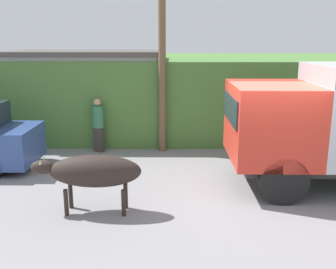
{
  "coord_description": "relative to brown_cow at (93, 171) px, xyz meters",
  "views": [
    {
      "loc": [
        -2.03,
        -8.43,
        3.54
      ],
      "look_at": [
        -2.13,
        -0.12,
        1.47
      ],
      "focal_mm": 42.0,
      "sensor_mm": 36.0,
      "label": 1
    }
  ],
  "objects": [
    {
      "name": "utility_pole",
      "position": [
        1.3,
        4.57,
        2.3
      ],
      "size": [
        0.9,
        0.23,
        6.14
      ],
      "color": "brown",
      "rests_on": "ground_plane"
    },
    {
      "name": "brown_cow",
      "position": [
        0.0,
        0.0,
        0.0
      ],
      "size": [
        2.25,
        0.67,
        1.23
      ],
      "rotation": [
        0.0,
        0.0,
        0.24
      ],
      "color": "#2D231E",
      "rests_on": "ground_plane"
    },
    {
      "name": "building_backdrop",
      "position": [
        -1.35,
        6.03,
        0.68
      ],
      "size": [
        5.24,
        2.7,
        3.09
      ],
      "color": "#B2BCAD",
      "rests_on": "ground_plane"
    },
    {
      "name": "ground_plane",
      "position": [
        3.65,
        0.88,
        -0.88
      ],
      "size": [
        60.0,
        60.0,
        0.0
      ],
      "primitive_type": "plane",
      "color": "gray"
    },
    {
      "name": "hillside_embankment",
      "position": [
        3.65,
        8.25,
        0.51
      ],
      "size": [
        32.0,
        7.0,
        2.79
      ],
      "color": "#4C7A38",
      "rests_on": "ground_plane"
    },
    {
      "name": "pedestrian_on_hill",
      "position": [
        -0.71,
        4.45,
        0.04
      ],
      "size": [
        0.48,
        0.48,
        1.69
      ],
      "rotation": [
        0.0,
        0.0,
        2.69
      ],
      "color": "#38332D",
      "rests_on": "ground_plane"
    }
  ]
}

